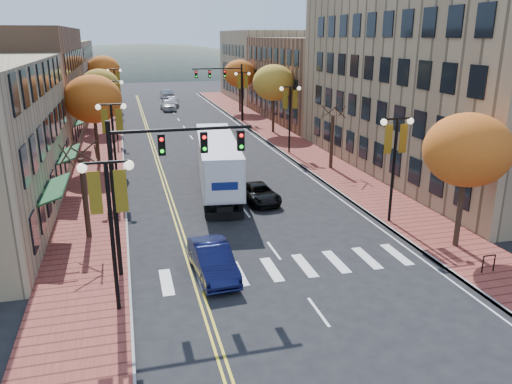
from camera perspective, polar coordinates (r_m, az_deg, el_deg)
ground at (r=21.73m, az=5.16°, el=-10.87°), size 200.00×200.00×0.00m
sidewalk_left at (r=51.48m, az=-17.17°, el=5.26°), size 4.00×85.00×0.15m
sidewalk_right at (r=53.78m, az=2.42°, el=6.53°), size 4.00×85.00×0.15m
building_left_mid at (r=55.08m, az=-26.06°, el=10.77°), size 12.00×24.00×11.00m
building_left_far at (r=79.76m, az=-22.79°, el=12.19°), size 12.00×26.00×9.50m
building_right_near at (r=42.36m, az=22.28°, el=12.45°), size 15.00×28.00×15.00m
building_right_mid at (r=65.22m, az=8.13°, el=12.67°), size 15.00×24.00×10.00m
building_right_far at (r=85.84m, az=2.30°, el=14.28°), size 15.00×20.00×11.00m
tree_left_a at (r=27.21m, az=-18.95°, el=-0.68°), size 0.28×0.28×4.20m
tree_left_b at (r=42.24m, az=-18.14°, el=10.05°), size 4.48×4.48×7.21m
tree_left_c at (r=58.18m, az=-17.42°, el=11.55°), size 4.16×4.16×6.69m
tree_left_d at (r=76.08m, az=-17.03°, el=13.22°), size 4.61×4.61×7.42m
tree_right_a at (r=25.91m, az=23.02°, el=4.43°), size 4.16×4.16×6.69m
tree_right_b at (r=40.02m, az=8.65°, el=5.70°), size 0.28×0.28×4.20m
tree_right_c at (r=54.45m, az=2.02°, el=12.38°), size 4.48×4.48×7.21m
tree_right_d at (r=69.88m, az=-1.89°, el=13.38°), size 4.35×4.35×7.00m
lamp_left_a at (r=18.89m, az=-16.39°, el=-1.77°), size 1.96×0.36×6.05m
lamp_left_b at (r=34.44m, az=-16.03°, el=6.78°), size 1.96×0.36×6.05m
lamp_left_c at (r=52.25m, az=-15.88°, el=10.25°), size 1.96×0.36×6.05m
lamp_left_d at (r=70.16m, az=-15.81°, el=11.95°), size 1.96×0.36×6.05m
lamp_right_a at (r=28.47m, az=15.59°, el=4.67°), size 1.96×0.36×6.05m
lamp_right_b at (r=44.66m, az=3.90°, el=9.73°), size 1.96×0.36×6.05m
lamp_right_c at (r=61.86m, az=-1.55°, el=11.92°), size 1.96×0.36×6.05m
traffic_mast_near at (r=21.61m, az=-11.07°, el=2.77°), size 6.10×0.35×7.00m
traffic_mast_far at (r=61.37m, az=-3.43°, el=12.44°), size 6.10×0.34×7.00m
semi_truck at (r=34.96m, az=-4.56°, el=4.00°), size 4.11×15.02×3.71m
navy_sedan at (r=22.49m, az=-4.97°, el=-7.75°), size 1.79×4.51×1.46m
black_suv at (r=32.06m, az=0.33°, el=-0.14°), size 2.27×4.35×1.17m
car_far_white at (r=73.33m, az=-10.03°, el=9.79°), size 2.12×4.79×1.60m
car_far_silver at (r=77.06m, az=-9.54°, el=10.08°), size 2.41×4.79×1.33m
car_far_oncoming at (r=86.42m, az=-10.19°, el=10.94°), size 2.03×5.09×1.65m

